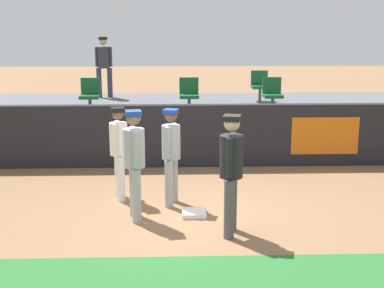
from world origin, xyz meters
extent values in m
plane|color=#846042|center=(0.00, 0.00, 0.00)|extent=(60.00, 60.00, 0.00)
cube|color=white|center=(0.08, 0.14, 0.04)|extent=(0.40, 0.40, 0.08)
cylinder|color=white|center=(-1.28, 1.21, 0.42)|extent=(0.14, 0.14, 0.83)
cylinder|color=white|center=(-1.21, 0.92, 0.42)|extent=(0.14, 0.14, 0.83)
cylinder|color=white|center=(-1.24, 1.06, 1.12)|extent=(0.39, 0.39, 0.59)
sphere|color=brown|center=(-1.24, 1.06, 1.58)|extent=(0.22, 0.22, 0.22)
cube|color=black|center=(-1.24, 1.06, 1.65)|extent=(0.28, 0.28, 0.08)
cylinder|color=white|center=(-1.29, 1.25, 1.14)|extent=(0.09, 0.09, 0.55)
cylinder|color=white|center=(-1.19, 0.87, 1.14)|extent=(0.09, 0.09, 0.55)
ellipsoid|color=brown|center=(-1.20, 1.27, 0.91)|extent=(0.16, 0.22, 0.28)
cylinder|color=#9EA3AD|center=(-0.26, 0.87, 0.42)|extent=(0.14, 0.14, 0.84)
cylinder|color=#9EA3AD|center=(-0.34, 0.58, 0.42)|extent=(0.14, 0.14, 0.84)
cylinder|color=#9EA3AD|center=(-0.30, 0.73, 1.14)|extent=(0.40, 0.40, 0.59)
sphere|color=brown|center=(-0.30, 0.73, 1.60)|extent=(0.22, 0.22, 0.22)
cube|color=#193899|center=(-0.30, 0.73, 1.67)|extent=(0.29, 0.29, 0.08)
cylinder|color=#9EA3AD|center=(-0.24, 0.92, 1.15)|extent=(0.09, 0.09, 0.55)
cylinder|color=#9EA3AD|center=(-0.36, 0.54, 1.15)|extent=(0.09, 0.09, 0.55)
cylinder|color=#9EA3AD|center=(-0.92, 0.17, 0.44)|extent=(0.15, 0.15, 0.89)
cylinder|color=#9EA3AD|center=(-0.86, -0.14, 0.44)|extent=(0.15, 0.15, 0.89)
cylinder|color=#9EA3AD|center=(-0.89, 0.01, 1.20)|extent=(0.40, 0.40, 0.63)
sphere|color=#8C6647|center=(-0.89, 0.01, 1.69)|extent=(0.23, 0.23, 0.23)
cube|color=#193899|center=(-0.89, 0.01, 1.77)|extent=(0.29, 0.29, 0.08)
cylinder|color=#9EA3AD|center=(-0.93, 0.22, 1.22)|extent=(0.09, 0.09, 0.59)
cylinder|color=#9EA3AD|center=(-0.85, -0.19, 1.22)|extent=(0.09, 0.09, 0.59)
cylinder|color=#4C4C51|center=(0.64, -0.51, 0.45)|extent=(0.15, 0.15, 0.91)
cylinder|color=#4C4C51|center=(0.56, -0.83, 0.45)|extent=(0.15, 0.15, 0.91)
cylinder|color=black|center=(0.60, -0.67, 1.23)|extent=(0.42, 0.42, 0.64)
sphere|color=beige|center=(0.60, -0.67, 1.73)|extent=(0.24, 0.24, 0.24)
cube|color=black|center=(0.60, -0.67, 1.80)|extent=(0.30, 0.30, 0.08)
cylinder|color=black|center=(0.65, -0.46, 1.25)|extent=(0.09, 0.09, 0.60)
cylinder|color=black|center=(0.55, -0.88, 1.25)|extent=(0.09, 0.09, 0.60)
cube|color=black|center=(0.00, 3.30, 0.69)|extent=(18.00, 0.24, 1.39)
cube|color=orange|center=(3.09, 3.18, 0.69)|extent=(1.50, 0.02, 0.83)
cube|color=#59595E|center=(0.00, 5.87, 0.49)|extent=(18.00, 4.80, 0.98)
cylinder|color=#4C4C51|center=(2.18, 4.67, 1.18)|extent=(0.08, 0.08, 0.40)
cube|color=#19592D|center=(2.18, 4.67, 1.38)|extent=(0.46, 0.44, 0.08)
cube|color=#19592D|center=(2.18, 4.86, 1.62)|extent=(0.46, 0.06, 0.40)
cylinder|color=#4C4C51|center=(-2.29, 4.67, 1.18)|extent=(0.08, 0.08, 0.40)
cube|color=#19592D|center=(-2.29, 4.67, 1.38)|extent=(0.46, 0.44, 0.08)
cube|color=#19592D|center=(-2.29, 4.86, 1.62)|extent=(0.46, 0.06, 0.40)
cylinder|color=#4C4C51|center=(2.15, 6.47, 1.18)|extent=(0.08, 0.08, 0.40)
cube|color=#19592D|center=(2.15, 6.47, 1.38)|extent=(0.47, 0.44, 0.08)
cube|color=#19592D|center=(2.15, 6.66, 1.62)|extent=(0.47, 0.06, 0.40)
cylinder|color=#4C4C51|center=(0.13, 4.67, 1.18)|extent=(0.08, 0.08, 0.40)
cube|color=#19592D|center=(0.13, 4.67, 1.38)|extent=(0.47, 0.44, 0.08)
cube|color=#19592D|center=(0.13, 4.86, 1.62)|extent=(0.47, 0.06, 0.40)
cylinder|color=#33384C|center=(-2.11, 7.40, 1.41)|extent=(0.15, 0.15, 0.86)
cylinder|color=#33384C|center=(-2.42, 7.39, 1.41)|extent=(0.15, 0.15, 0.86)
cylinder|color=#333338|center=(-2.27, 7.40, 2.14)|extent=(0.34, 0.34, 0.60)
sphere|color=tan|center=(-2.27, 7.40, 2.61)|extent=(0.22, 0.22, 0.22)
cube|color=black|center=(-2.27, 7.40, 2.69)|extent=(0.24, 0.24, 0.08)
cylinder|color=#333338|center=(-2.07, 7.40, 2.16)|extent=(0.09, 0.09, 0.56)
cylinder|color=#333338|center=(-2.47, 7.39, 2.16)|extent=(0.09, 0.09, 0.56)
camera|label=1|loc=(-0.24, -8.39, 3.20)|focal=50.48mm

